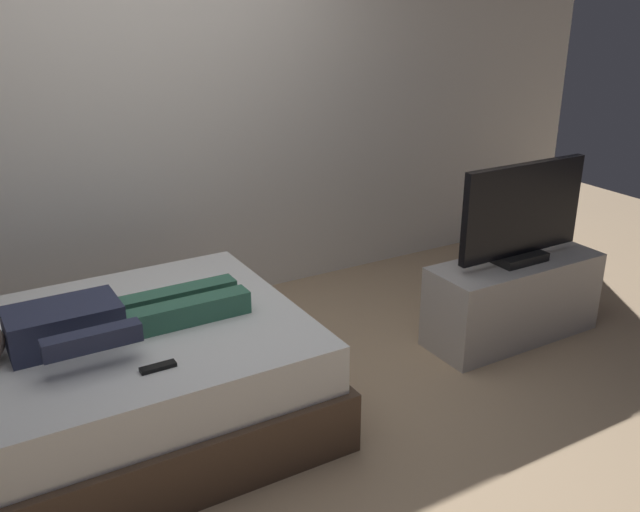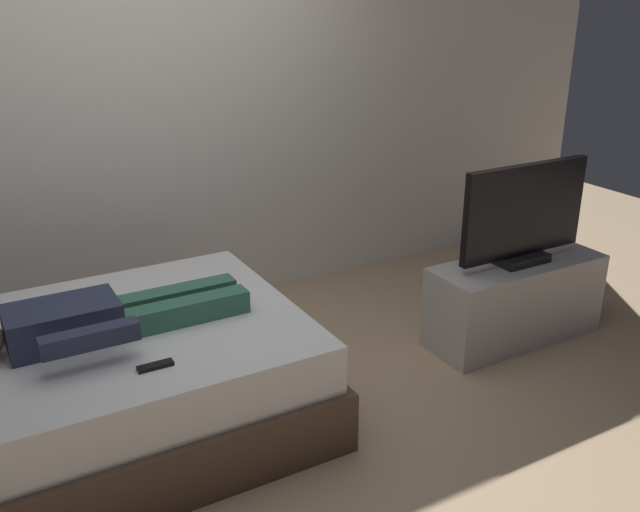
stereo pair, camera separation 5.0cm
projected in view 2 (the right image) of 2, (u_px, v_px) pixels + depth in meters
ground_plane at (264, 424)px, 3.42m from camera, size 10.00×10.00×0.00m
back_wall at (209, 91)px, 4.37m from camera, size 6.40×0.10×2.80m
bed at (95, 387)px, 3.25m from camera, size 2.02×1.44×0.54m
person at (94, 320)px, 3.11m from camera, size 1.26×0.46×0.18m
remote at (155, 366)px, 2.88m from camera, size 0.15×0.04×0.02m
tv_stand at (515, 300)px, 4.18m from camera, size 1.10×0.40×0.50m
tv at (524, 216)px, 3.99m from camera, size 0.88×0.20×0.59m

